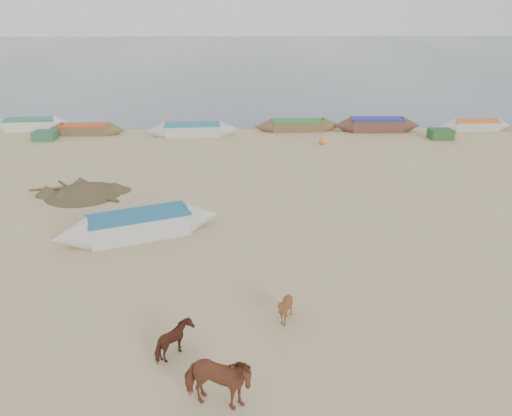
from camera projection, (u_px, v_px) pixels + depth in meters
The scene contains 9 objects.
ground at pixel (259, 283), 16.22m from camera, with size 140.00×140.00×0.00m, color tan.
sea at pixel (246, 55), 92.18m from camera, with size 160.00×160.00×0.00m, color slate.
cow_adult at pixel (217, 382), 10.92m from camera, with size 0.76×1.68×1.42m, color brown.
calf_front at pixel (285, 309), 13.98m from camera, with size 0.76×0.86×0.94m, color brown.
calf_right at pixel (175, 341), 12.61m from camera, with size 0.94×0.81×0.95m, color #4E2619.
near_canoe at pixel (139, 225), 19.32m from camera, with size 6.48×1.35×0.96m, color beige, non-canonical shape.
debris_pile at pixel (83, 189), 23.74m from camera, with size 3.62×3.62×0.52m, color brown.
waterline_canoes at pixel (248, 127), 35.21m from camera, with size 58.61×4.83×0.96m.
beach_clutter at pixel (300, 133), 34.19m from camera, with size 43.52×4.38×0.64m.
Camera 1 is at (-0.44, -14.11, 8.35)m, focal length 35.00 mm.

